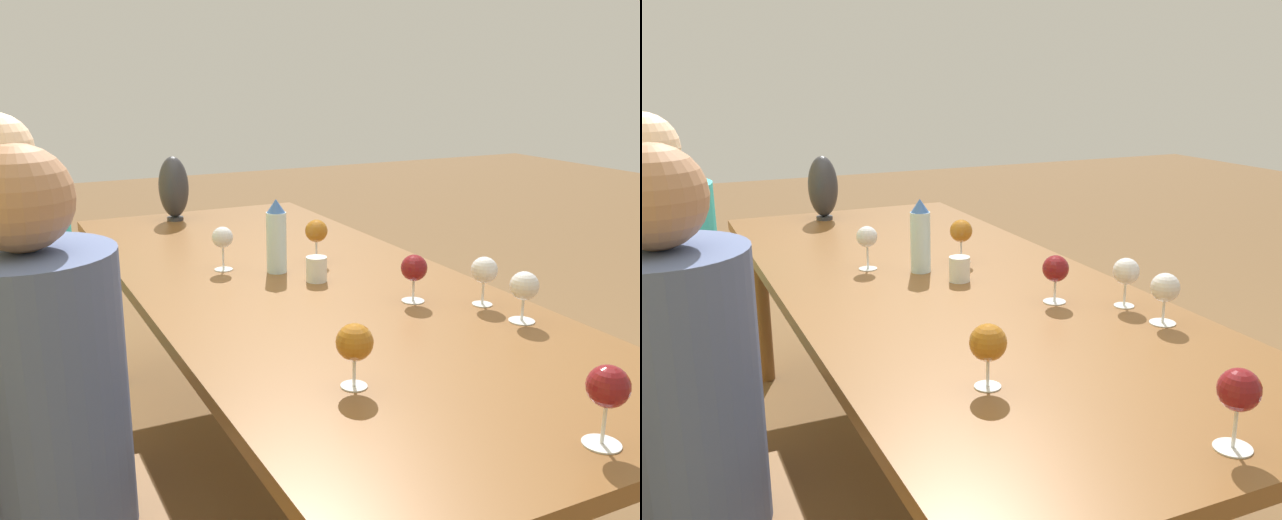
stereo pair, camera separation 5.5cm
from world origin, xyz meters
The scene contains 14 objects.
ground_plane centered at (0.00, 0.00, 0.00)m, with size 14.00×14.00×0.00m, color brown.
dining_table centered at (0.00, 0.00, 0.66)m, with size 2.46×1.00×0.72m.
water_bottle centered at (0.14, 0.03, 0.84)m, with size 0.07×0.07×0.24m.
water_tumbler centered at (-0.01, -0.04, 0.76)m, with size 0.07×0.07×0.08m.
vase centered at (1.07, 0.11, 0.87)m, with size 0.13×0.13×0.28m.
wine_glass_0 centered at (-0.30, -0.20, 0.82)m, with size 0.08×0.08×0.14m.
wine_glass_1 centered at (0.19, -0.14, 0.83)m, with size 0.08×0.08×0.15m.
wine_glass_2 centered at (-0.72, 0.22, 0.82)m, with size 0.08×0.08×0.14m.
wine_glass_3 centered at (-1.12, -0.06, 0.83)m, with size 0.08×0.08×0.15m.
wine_glass_4 centered at (-0.57, -0.37, 0.82)m, with size 0.08×0.08×0.14m.
wine_glass_5 centered at (0.24, 0.18, 0.83)m, with size 0.07×0.07×0.14m.
wine_glass_7 centered at (-0.42, -0.36, 0.82)m, with size 0.07×0.07×0.14m.
person_near centered at (-0.55, 0.80, 0.67)m, with size 0.33×0.33×1.24m.
person_far centered at (0.33, 0.80, 0.66)m, with size 0.37×0.37×1.25m.
Camera 1 is at (-1.91, 0.88, 1.37)m, focal length 40.00 mm.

